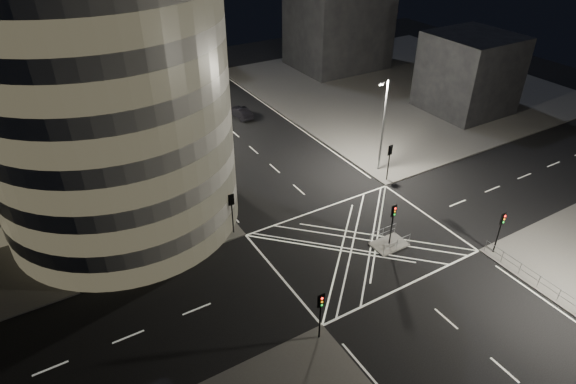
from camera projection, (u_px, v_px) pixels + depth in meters
ground at (360, 243)px, 41.60m from camera, size 120.00×120.00×0.00m
sidewalk_far_right at (401, 86)px, 73.51m from camera, size 42.00×42.00×0.15m
central_island at (389, 244)px, 41.34m from camera, size 3.00×2.00×0.15m
office_tower_curved at (30, 80)px, 39.37m from camera, size 30.00×29.00×27.20m
building_right_far at (338, 19)px, 77.51m from camera, size 14.00×12.00×15.00m
building_right_near at (469, 73)px, 63.25m from camera, size 10.00×10.00×10.00m
building_far_end at (120, 11)px, 76.89m from camera, size 18.00×8.00×18.00m
tree_a at (202, 189)px, 41.39m from camera, size 4.13×4.13×6.29m
tree_b at (177, 155)px, 45.48m from camera, size 4.71×4.71×7.09m
tree_c at (158, 133)px, 49.90m from camera, size 4.23×4.23×6.64m
tree_d at (140, 106)px, 53.80m from camera, size 4.29×4.29×7.48m
tree_e at (127, 97)px, 58.61m from camera, size 4.35×4.35×6.63m
traffic_signal_fl at (232, 206)px, 41.15m from camera, size 0.55×0.22×4.00m
traffic_signal_nl at (321, 308)px, 31.33m from camera, size 0.55×0.22×4.00m
traffic_signal_fr at (389, 156)px, 48.71m from camera, size 0.55×0.22×4.00m
traffic_signal_nr at (501, 225)px, 38.89m from camera, size 0.55×0.22×4.00m
traffic_signal_island at (393, 218)px, 39.80m from camera, size 0.55×0.22×4.00m
street_lamp_left_near at (199, 156)px, 43.21m from camera, size 1.25×0.25×10.00m
street_lamp_left_far at (141, 93)px, 56.21m from camera, size 1.25×0.25×10.00m
street_lamp_right_far at (383, 123)px, 49.15m from camera, size 1.25×0.25×10.00m
railing_near_right at (549, 288)px, 36.01m from camera, size 0.06×11.70×1.10m
railing_island_south at (397, 244)px, 40.35m from camera, size 2.80×0.06×1.10m
railing_island_north at (383, 233)px, 41.65m from camera, size 2.80×0.06×1.10m
sedan at (240, 112)px, 63.48m from camera, size 1.84×4.36×1.40m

